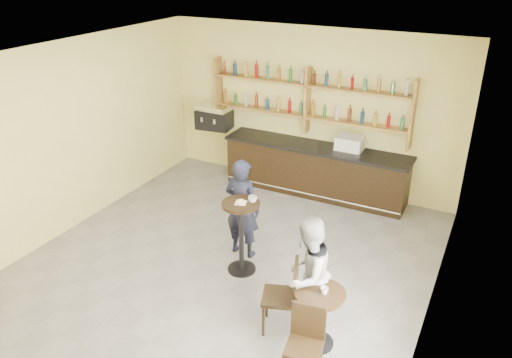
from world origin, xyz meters
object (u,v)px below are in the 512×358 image
at_px(bar_counter, 315,170).
at_px(espresso_machine, 214,117).
at_px(chair_west, 279,296).
at_px(patron_second, 307,275).
at_px(pedestal_table, 241,237).
at_px(pastry_case, 350,144).
at_px(man_main, 242,208).
at_px(chair_south, 304,347).
at_px(cafe_table, 318,318).

height_order(bar_counter, espresso_machine, espresso_machine).
distance_m(chair_west, patron_second, 0.45).
distance_m(pedestal_table, patron_second, 1.52).
relative_size(pastry_case, pedestal_table, 0.44).
bearing_deg(man_main, chair_south, 136.95).
height_order(chair_west, patron_second, patron_second).
bearing_deg(pastry_case, man_main, -108.68).
height_order(espresso_machine, chair_west, espresso_machine).
xyz_separation_m(cafe_table, patron_second, (-0.27, 0.24, 0.40)).
xyz_separation_m(espresso_machine, chair_west, (3.33, -3.91, -0.76)).
xyz_separation_m(chair_west, chair_south, (0.60, -0.65, -0.04)).
relative_size(pedestal_table, cafe_table, 1.48).
distance_m(pedestal_table, cafe_table, 1.86).
bearing_deg(patron_second, chair_west, -47.79).
distance_m(espresso_machine, man_main, 3.35).
relative_size(cafe_table, patron_second, 0.50).
bearing_deg(man_main, chair_west, 137.23).
bearing_deg(man_main, bar_counter, -91.48).
xyz_separation_m(bar_counter, man_main, (-0.23, -2.59, 0.32)).
bearing_deg(patron_second, pastry_case, -161.96).
height_order(espresso_machine, patron_second, patron_second).
height_order(man_main, chair_south, man_main).
distance_m(pedestal_table, chair_south, 2.26).
height_order(pedestal_table, man_main, man_main).
relative_size(pastry_case, cafe_table, 0.64).
xyz_separation_m(pastry_case, man_main, (-0.89, -2.59, -0.33)).
distance_m(cafe_table, chair_south, 0.61).
relative_size(espresso_machine, cafe_table, 0.91).
xyz_separation_m(chair_south, patron_second, (-0.32, 0.84, 0.33)).
bearing_deg(chair_south, chair_west, 124.22).
distance_m(espresso_machine, cafe_table, 5.61).
height_order(bar_counter, man_main, man_main).
bearing_deg(cafe_table, espresso_machine, 134.44).
height_order(man_main, cafe_table, man_main).
xyz_separation_m(espresso_machine, patron_second, (3.61, -3.72, -0.46)).
relative_size(chair_west, chair_south, 1.08).
distance_m(pastry_case, chair_west, 3.98).
xyz_separation_m(pedestal_table, chair_west, (1.04, -0.90, -0.08)).
xyz_separation_m(pastry_case, pedestal_table, (-0.68, -3.01, -0.57)).
bearing_deg(chair_south, bar_counter, 101.08).
relative_size(chair_west, patron_second, 0.63).
bearing_deg(man_main, cafe_table, 146.49).
height_order(pedestal_table, patron_second, patron_second).
distance_m(pastry_case, patron_second, 3.79).
xyz_separation_m(pastry_case, patron_second, (0.64, -3.72, -0.36)).
height_order(bar_counter, chair_west, bar_counter).
distance_m(pedestal_table, chair_west, 1.38).
relative_size(pedestal_table, chair_south, 1.26).
bearing_deg(man_main, patron_second, 147.33).
height_order(man_main, patron_second, man_main).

